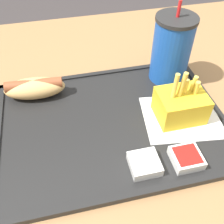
% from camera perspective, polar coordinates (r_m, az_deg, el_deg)
% --- Properties ---
extents(dining_table, '(1.25, 1.06, 0.76)m').
position_cam_1_polar(dining_table, '(0.88, 2.40, -19.77)').
color(dining_table, olive).
rests_on(dining_table, ground_plane).
extents(food_tray, '(0.48, 0.35, 0.01)m').
position_cam_1_polar(food_tray, '(0.56, 0.00, -2.48)').
color(food_tray, black).
rests_on(food_tray, dining_table).
extents(paper_napkin, '(0.18, 0.16, 0.00)m').
position_cam_1_polar(paper_napkin, '(0.58, 14.79, -1.07)').
color(paper_napkin, white).
rests_on(paper_napkin, food_tray).
extents(soda_cup, '(0.09, 0.09, 0.19)m').
position_cam_1_polar(soda_cup, '(0.64, 12.82, 13.18)').
color(soda_cup, '#194CA5').
rests_on(soda_cup, food_tray).
extents(hot_dog_far, '(0.14, 0.07, 0.05)m').
position_cam_1_polar(hot_dog_far, '(0.62, -16.48, 5.12)').
color(hot_dog_far, tan).
rests_on(hot_dog_far, food_tray).
extents(fries_carton, '(0.10, 0.08, 0.12)m').
position_cam_1_polar(fries_carton, '(0.56, 14.55, 1.73)').
color(fries_carton, gold).
rests_on(fries_carton, food_tray).
extents(sauce_cup_mayo, '(0.05, 0.05, 0.02)m').
position_cam_1_polar(sauce_cup_mayo, '(0.48, 6.97, -11.09)').
color(sauce_cup_mayo, silver).
rests_on(sauce_cup_mayo, food_tray).
extents(sauce_cup_ketchup, '(0.05, 0.05, 0.02)m').
position_cam_1_polar(sauce_cup_ketchup, '(0.50, 15.90, -9.54)').
color(sauce_cup_ketchup, silver).
rests_on(sauce_cup_ketchup, food_tray).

